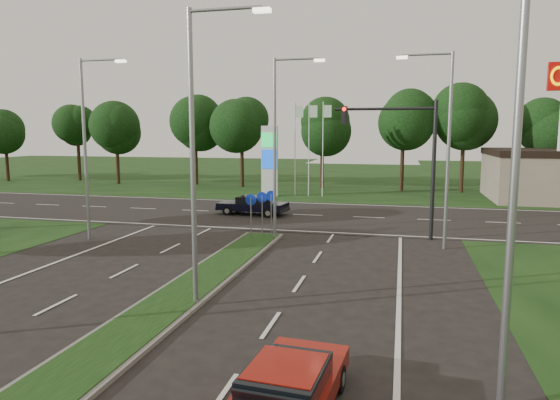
# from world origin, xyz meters

# --- Properties ---
(verge_far) EXTENTS (160.00, 50.00, 0.02)m
(verge_far) POSITION_xyz_m (0.00, 55.00, 0.00)
(verge_far) COLOR black
(verge_far) RESTS_ON ground
(cross_road) EXTENTS (160.00, 12.00, 0.02)m
(cross_road) POSITION_xyz_m (0.00, 24.00, 0.00)
(cross_road) COLOR black
(cross_road) RESTS_ON ground
(median_kerb) EXTENTS (2.00, 26.00, 0.12)m
(median_kerb) POSITION_xyz_m (0.00, 4.00, 0.06)
(median_kerb) COLOR slate
(median_kerb) RESTS_ON ground
(streetlight_median_near) EXTENTS (2.53, 0.22, 9.00)m
(streetlight_median_near) POSITION_xyz_m (1.00, 6.00, 5.08)
(streetlight_median_near) COLOR gray
(streetlight_median_near) RESTS_ON ground
(streetlight_median_far) EXTENTS (2.53, 0.22, 9.00)m
(streetlight_median_far) POSITION_xyz_m (1.00, 16.00, 5.08)
(streetlight_median_far) COLOR gray
(streetlight_median_far) RESTS_ON ground
(streetlight_left_far) EXTENTS (2.53, 0.22, 9.00)m
(streetlight_left_far) POSITION_xyz_m (-8.30, 14.00, 5.08)
(streetlight_left_far) COLOR gray
(streetlight_left_far) RESTS_ON ground
(streetlight_right_far) EXTENTS (2.53, 0.22, 9.00)m
(streetlight_right_far) POSITION_xyz_m (8.80, 16.00, 5.08)
(streetlight_right_far) COLOR gray
(streetlight_right_far) RESTS_ON ground
(streetlight_right_near) EXTENTS (2.53, 0.22, 9.00)m
(streetlight_right_near) POSITION_xyz_m (8.80, 2.00, 5.08)
(streetlight_right_near) COLOR gray
(streetlight_right_near) RESTS_ON ground
(traffic_signal) EXTENTS (5.10, 0.42, 7.00)m
(traffic_signal) POSITION_xyz_m (7.19, 18.00, 4.65)
(traffic_signal) COLOR black
(traffic_signal) RESTS_ON ground
(median_signs) EXTENTS (1.16, 1.76, 2.38)m
(median_signs) POSITION_xyz_m (0.00, 16.40, 1.71)
(median_signs) COLOR gray
(median_signs) RESTS_ON ground
(gas_pylon) EXTENTS (5.80, 1.26, 8.00)m
(gas_pylon) POSITION_xyz_m (-3.79, 33.05, 3.20)
(gas_pylon) COLOR silver
(gas_pylon) RESTS_ON ground
(treeline_far) EXTENTS (6.00, 6.00, 9.90)m
(treeline_far) POSITION_xyz_m (0.10, 39.93, 6.83)
(treeline_far) COLOR black
(treeline_far) RESTS_ON ground
(red_sedan) EXTENTS (1.94, 4.15, 1.11)m
(red_sedan) POSITION_xyz_m (4.98, 0.56, 0.60)
(red_sedan) COLOR maroon
(red_sedan) RESTS_ON ground
(navy_sedan) EXTENTS (4.69, 2.34, 1.24)m
(navy_sedan) POSITION_xyz_m (-2.55, 23.29, 0.67)
(navy_sedan) COLOR black
(navy_sedan) RESTS_ON ground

